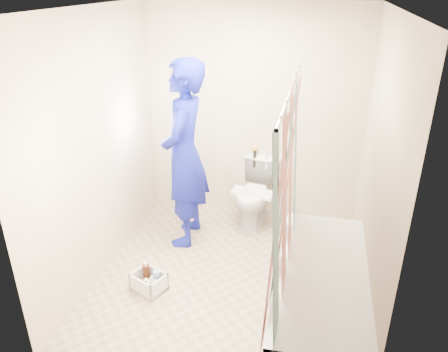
% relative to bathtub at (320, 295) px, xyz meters
% --- Properties ---
extents(floor, '(2.60, 2.60, 0.00)m').
position_rel_bathtub_xyz_m(floor, '(-0.85, 0.43, -0.27)').
color(floor, tan).
rests_on(floor, ground).
extents(ceiling, '(2.40, 2.60, 0.02)m').
position_rel_bathtub_xyz_m(ceiling, '(-0.85, 0.43, 2.13)').
color(ceiling, white).
rests_on(ceiling, wall_back).
extents(wall_back, '(2.40, 0.02, 2.40)m').
position_rel_bathtub_xyz_m(wall_back, '(-0.85, 1.73, 0.93)').
color(wall_back, beige).
rests_on(wall_back, ground).
extents(wall_front, '(2.40, 0.02, 2.40)m').
position_rel_bathtub_xyz_m(wall_front, '(-0.85, -0.88, 0.93)').
color(wall_front, beige).
rests_on(wall_front, ground).
extents(wall_left, '(0.02, 2.60, 2.40)m').
position_rel_bathtub_xyz_m(wall_left, '(-2.05, 0.43, 0.93)').
color(wall_left, beige).
rests_on(wall_left, ground).
extents(wall_right, '(0.02, 2.60, 2.40)m').
position_rel_bathtub_xyz_m(wall_right, '(0.35, 0.43, 0.93)').
color(wall_right, beige).
rests_on(wall_right, ground).
extents(bathtub, '(0.70, 1.75, 0.50)m').
position_rel_bathtub_xyz_m(bathtub, '(0.00, 0.00, 0.00)').
color(bathtub, white).
rests_on(bathtub, ground).
extents(curtain_rod, '(0.02, 1.90, 0.02)m').
position_rel_bathtub_xyz_m(curtain_rod, '(-0.33, 0.00, 1.68)').
color(curtain_rod, silver).
rests_on(curtain_rod, wall_back).
extents(shower_curtain, '(0.06, 1.75, 1.80)m').
position_rel_bathtub_xyz_m(shower_curtain, '(-0.33, 0.00, 0.75)').
color(shower_curtain, silver).
rests_on(shower_curtain, curtain_rod).
extents(toilet, '(0.51, 0.78, 0.75)m').
position_rel_bathtub_xyz_m(toilet, '(-0.76, 1.46, 0.11)').
color(toilet, silver).
rests_on(toilet, ground).
extents(tank_lid, '(0.48, 0.26, 0.03)m').
position_rel_bathtub_xyz_m(tank_lid, '(-0.78, 1.34, 0.17)').
color(tank_lid, white).
rests_on(tank_lid, toilet).
extents(tank_internals, '(0.18, 0.06, 0.24)m').
position_rel_bathtub_xyz_m(tank_internals, '(-0.78, 1.67, 0.47)').
color(tank_internals, black).
rests_on(tank_internals, toilet).
extents(plumber, '(0.51, 0.74, 1.93)m').
position_rel_bathtub_xyz_m(plumber, '(-1.43, 0.99, 0.70)').
color(plumber, '#1017A2').
rests_on(plumber, ground).
extents(cleaning_caddy, '(0.35, 0.32, 0.22)m').
position_rel_bathtub_xyz_m(cleaning_caddy, '(-1.50, 0.06, -0.19)').
color(cleaning_caddy, silver).
rests_on(cleaning_caddy, ground).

